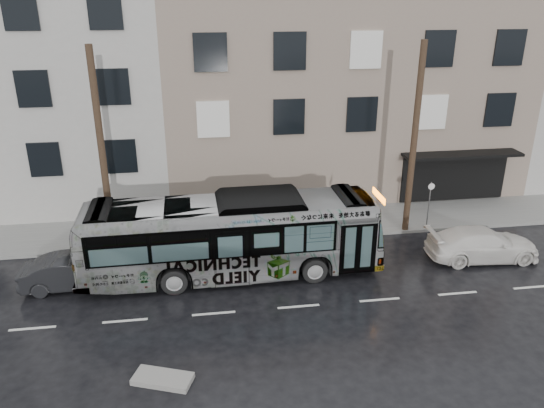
# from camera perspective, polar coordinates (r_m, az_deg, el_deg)

# --- Properties ---
(ground) EXTENTS (120.00, 120.00, 0.00)m
(ground) POSITION_cam_1_polar(r_m,az_deg,el_deg) (22.55, 1.63, -7.54)
(ground) COLOR black
(ground) RESTS_ON ground
(sidewalk) EXTENTS (90.00, 3.60, 0.15)m
(sidewalk) POSITION_cam_1_polar(r_m,az_deg,el_deg) (26.83, -0.17, -2.29)
(sidewalk) COLOR gray
(sidewalk) RESTS_ON ground
(building_taupe) EXTENTS (20.00, 12.00, 11.00)m
(building_taupe) POSITION_cam_1_polar(r_m,az_deg,el_deg) (33.58, 6.52, 12.25)
(building_taupe) COLOR gray
(building_taupe) RESTS_ON ground
(utility_pole_front) EXTENTS (0.30, 0.30, 9.00)m
(utility_pole_front) POSITION_cam_1_polar(r_m,az_deg,el_deg) (25.55, 15.04, 6.59)
(utility_pole_front) COLOR #3D2D1E
(utility_pole_front) RESTS_ON sidewalk
(utility_pole_rear) EXTENTS (0.30, 0.30, 9.00)m
(utility_pole_rear) POSITION_cam_1_polar(r_m,az_deg,el_deg) (23.85, -17.81, 5.21)
(utility_pole_rear) COLOR #3D2D1E
(utility_pole_rear) RESTS_ON sidewalk
(sign_post) EXTENTS (0.06, 0.06, 2.40)m
(sign_post) POSITION_cam_1_polar(r_m,az_deg,el_deg) (27.01, 16.51, -0.14)
(sign_post) COLOR slate
(sign_post) RESTS_ON sidewalk
(bus) EXTENTS (12.37, 3.06, 3.43)m
(bus) POSITION_cam_1_polar(r_m,az_deg,el_deg) (21.89, -4.41, -3.49)
(bus) COLOR #B2B2B2
(bus) RESTS_ON ground
(white_sedan) EXTENTS (5.01, 2.26, 1.43)m
(white_sedan) POSITION_cam_1_polar(r_m,az_deg,el_deg) (25.25, 21.69, -4.00)
(white_sedan) COLOR silver
(white_sedan) RESTS_ON ground
(dark_sedan) EXTENTS (4.18, 1.61, 1.36)m
(dark_sedan) POSITION_cam_1_polar(r_m,az_deg,el_deg) (22.74, -20.46, -6.84)
(dark_sedan) COLOR black
(dark_sedan) RESTS_ON ground
(slush_pile) EXTENTS (1.97, 1.38, 0.18)m
(slush_pile) POSITION_cam_1_polar(r_m,az_deg,el_deg) (17.38, -11.68, -17.94)
(slush_pile) COLOR gray
(slush_pile) RESTS_ON ground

